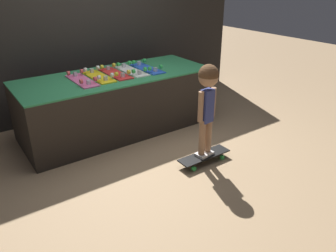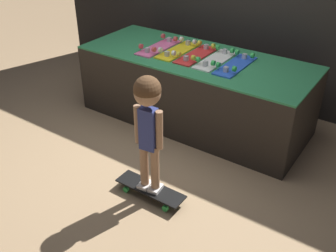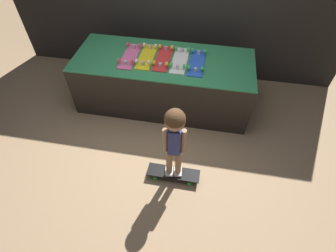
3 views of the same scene
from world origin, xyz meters
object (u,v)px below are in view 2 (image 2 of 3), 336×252
(skateboard_pink_on_rack, at_px, (159,47))
(skateboard_blue_on_rack, at_px, (235,65))
(skateboard_white_on_rack, at_px, (215,59))
(skateboard_red_on_rack, at_px, (196,54))
(child, at_px, (148,114))
(skateboard_yellow_on_rack, at_px, (178,50))
(skateboard_on_floor, at_px, (150,189))

(skateboard_pink_on_rack, distance_m, skateboard_blue_on_rack, 0.92)
(skateboard_white_on_rack, xyz_separation_m, skateboard_blue_on_rack, (0.23, -0.01, 0.00))
(skateboard_pink_on_rack, height_order, skateboard_red_on_rack, same)
(skateboard_red_on_rack, distance_m, skateboard_white_on_rack, 0.23)
(skateboard_white_on_rack, distance_m, child, 1.34)
(skateboard_yellow_on_rack, bearing_deg, child, -65.62)
(skateboard_blue_on_rack, bearing_deg, skateboard_on_floor, -93.76)
(skateboard_white_on_rack, distance_m, skateboard_blue_on_rack, 0.23)
(skateboard_pink_on_rack, xyz_separation_m, skateboard_white_on_rack, (0.69, 0.02, 0.00))
(skateboard_red_on_rack, height_order, child, child)
(skateboard_pink_on_rack, distance_m, skateboard_red_on_rack, 0.46)
(skateboard_white_on_rack, bearing_deg, skateboard_blue_on_rack, -3.13)
(skateboard_yellow_on_rack, bearing_deg, skateboard_blue_on_rack, -1.62)
(skateboard_yellow_on_rack, relative_size, skateboard_on_floor, 0.98)
(skateboard_white_on_rack, height_order, skateboard_blue_on_rack, same)
(skateboard_yellow_on_rack, bearing_deg, skateboard_on_floor, -65.62)
(skateboard_on_floor, bearing_deg, skateboard_blue_on_rack, 86.24)
(skateboard_red_on_rack, xyz_separation_m, skateboard_white_on_rack, (0.23, -0.01, 0.00))
(skateboard_pink_on_rack, relative_size, skateboard_on_floor, 0.98)
(skateboard_pink_on_rack, height_order, skateboard_yellow_on_rack, same)
(skateboard_blue_on_rack, relative_size, child, 0.60)
(skateboard_red_on_rack, bearing_deg, skateboard_yellow_on_rack, -179.12)
(skateboard_yellow_on_rack, height_order, skateboard_on_floor, skateboard_yellow_on_rack)
(skateboard_red_on_rack, xyz_separation_m, child, (0.38, -1.34, 0.03))
(skateboard_yellow_on_rack, relative_size, skateboard_red_on_rack, 1.00)
(skateboard_blue_on_rack, bearing_deg, skateboard_red_on_rack, 177.13)
(child, bearing_deg, skateboard_red_on_rack, 98.56)
(skateboard_on_floor, bearing_deg, child, 0.00)
(skateboard_pink_on_rack, relative_size, skateboard_red_on_rack, 1.00)
(skateboard_pink_on_rack, bearing_deg, child, -57.35)
(skateboard_pink_on_rack, bearing_deg, skateboard_yellow_on_rack, 7.72)
(child, bearing_deg, skateboard_yellow_on_rack, 107.31)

